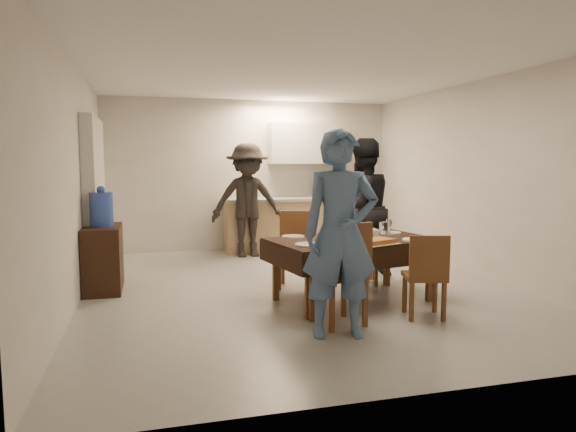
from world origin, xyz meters
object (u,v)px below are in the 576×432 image
at_px(wine_bottle, 347,224).
at_px(person_near, 340,234).
at_px(water_jug, 101,209).
at_px(person_kitchen, 248,200).
at_px(microwave, 333,188).
at_px(person_far, 362,209).
at_px(savoury_tart, 376,241).
at_px(console, 103,258).
at_px(water_pitcher, 384,230).
at_px(dining_table, 353,242).

bearing_deg(wine_bottle, person_near, -114.44).
distance_m(water_jug, person_kitchen, 2.71).
relative_size(water_jug, person_kitchen, 0.22).
relative_size(wine_bottle, microwave, 0.54).
height_order(person_near, person_kitchen, person_kitchen).
relative_size(microwave, person_far, 0.32).
height_order(savoury_tart, person_near, person_near).
bearing_deg(console, savoury_tart, -29.55).
relative_size(water_jug, wine_bottle, 1.27).
bearing_deg(console, water_pitcher, -22.40).
xyz_separation_m(console, water_pitcher, (3.05, -1.26, 0.40)).
height_order(water_jug, person_far, person_far).
xyz_separation_m(microwave, person_far, (-0.45, -2.34, -0.15)).
bearing_deg(water_jug, person_far, -2.75).
bearing_deg(dining_table, person_near, -128.39).
bearing_deg(water_jug, microwave, 30.61).
distance_m(person_near, person_kitchen, 4.00).
relative_size(water_pitcher, microwave, 0.31).
bearing_deg(savoury_tart, person_near, -134.13).
height_order(wine_bottle, person_kitchen, person_kitchen).
distance_m(console, person_kitchen, 2.76).
height_order(console, savoury_tart, console).
distance_m(console, microwave, 4.35).
relative_size(console, water_pitcher, 4.58).
distance_m(savoury_tart, microwave, 3.90).
bearing_deg(water_pitcher, water_jug, 157.60).
distance_m(dining_table, wine_bottle, 0.20).
bearing_deg(water_pitcher, savoury_tart, -127.15).
relative_size(water_pitcher, savoury_tart, 0.45).
bearing_deg(person_near, water_pitcher, 58.12).
bearing_deg(dining_table, water_pitcher, -18.87).
bearing_deg(water_pitcher, person_kitchen, 107.89).
height_order(person_near, person_far, person_far).
xyz_separation_m(dining_table, savoury_tart, (0.10, -0.38, 0.06)).
height_order(water_pitcher, person_kitchen, person_kitchen).
distance_m(savoury_tart, person_kitchen, 3.41).
bearing_deg(person_far, person_kitchen, -73.76).
bearing_deg(microwave, person_near, 70.74).
bearing_deg(console, water_jug, 0.00).
distance_m(water_pitcher, microwave, 3.52).
bearing_deg(water_pitcher, dining_table, 171.87).
bearing_deg(microwave, water_jug, 30.61).
bearing_deg(person_far, water_pitcher, 64.32).
bearing_deg(console, person_kitchen, 39.90).
relative_size(dining_table, person_near, 1.06).
xyz_separation_m(savoury_tart, person_far, (0.45, 1.43, 0.20)).
bearing_deg(microwave, savoury_tart, 76.54).
bearing_deg(person_near, wine_bottle, 75.67).
height_order(console, person_near, person_near).
bearing_deg(savoury_tart, wine_bottle, 109.23).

